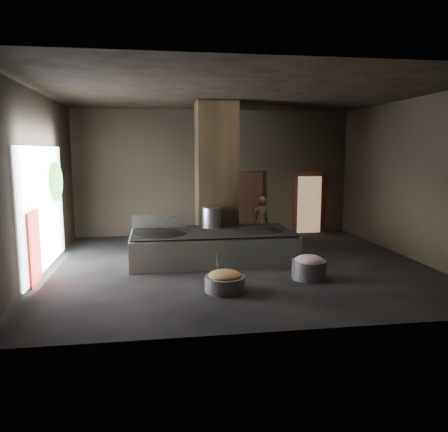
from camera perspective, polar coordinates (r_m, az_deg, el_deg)
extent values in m
cube|color=black|center=(11.91, 1.71, -6.53)|extent=(10.00, 9.00, 0.10)
cube|color=black|center=(11.60, 1.81, 15.99)|extent=(10.00, 9.00, 0.10)
cube|color=black|center=(16.02, -1.23, 5.67)|extent=(10.00, 0.10, 4.50)
cube|color=black|center=(7.12, 8.47, 2.09)|extent=(10.00, 0.10, 4.50)
cube|color=black|center=(11.71, -23.39, 3.95)|extent=(0.10, 9.00, 4.50)
cube|color=black|center=(13.41, 23.56, 4.43)|extent=(0.10, 9.00, 4.50)
cube|color=black|center=(13.35, -1.01, 5.11)|extent=(1.20, 1.20, 4.50)
cube|color=silver|center=(12.21, -1.53, -4.03)|extent=(4.51, 2.20, 0.78)
cube|color=black|center=(12.13, -1.54, -2.07)|extent=(4.39, 2.11, 0.03)
ellipsoid|color=black|center=(12.00, -8.40, -2.59)|extent=(1.41, 1.41, 0.39)
cylinder|color=black|center=(11.98, -8.41, -2.26)|extent=(1.44, 1.44, 0.05)
ellipsoid|color=black|center=(12.42, 4.62, -2.14)|extent=(1.32, 1.32, 0.37)
cylinder|color=black|center=(12.41, 4.63, -1.82)|extent=(1.35, 1.35, 0.05)
cylinder|color=#A1A4A8|center=(12.62, -1.64, -0.20)|extent=(0.55, 0.55, 0.58)
cube|color=black|center=(12.73, -8.46, -0.67)|extent=(1.56, 0.08, 0.39)
imported|color=brown|center=(14.35, 4.85, -0.56)|extent=(0.63, 0.45, 1.58)
cylinder|color=slate|center=(9.65, 0.13, -8.82)|extent=(0.97, 0.97, 0.33)
ellipsoid|color=olive|center=(9.59, 0.13, -7.76)|extent=(0.73, 0.73, 0.22)
cylinder|color=#A1A4A8|center=(9.66, -0.89, -6.41)|extent=(0.14, 0.34, 0.63)
cylinder|color=slate|center=(10.71, 11.03, -6.86)|extent=(0.93, 0.93, 0.45)
ellipsoid|color=#BC717B|center=(10.66, 11.07, -5.71)|extent=(0.69, 0.69, 0.26)
cube|color=black|center=(16.22, 3.03, 1.61)|extent=(1.18, 0.08, 2.38)
cube|color=#8C6647|center=(16.38, 3.96, 1.50)|extent=(0.80, 0.04, 1.90)
cube|color=black|center=(16.87, 11.04, 1.74)|extent=(1.18, 0.08, 2.38)
cube|color=#8C6647|center=(16.57, 11.07, 1.44)|extent=(0.90, 0.04, 2.12)
cube|color=white|center=(11.94, -22.50, 0.94)|extent=(0.04, 4.20, 3.10)
cube|color=maroon|center=(10.80, -23.53, -3.89)|extent=(0.05, 0.90, 1.70)
ellipsoid|color=#194714|center=(12.93, -21.08, 4.22)|extent=(0.28, 1.10, 1.10)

